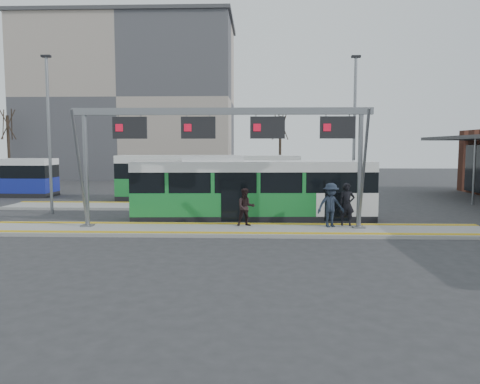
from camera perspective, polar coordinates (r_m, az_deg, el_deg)
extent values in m
plane|color=#2D2D30|center=(20.42, -0.91, -4.83)|extent=(120.00, 120.00, 0.00)
cube|color=gray|center=(20.41, -0.91, -4.63)|extent=(22.00, 3.00, 0.15)
cube|color=gray|center=(28.73, -8.07, -1.71)|extent=(20.00, 3.00, 0.15)
cube|color=gold|center=(21.52, -0.75, -3.86)|extent=(22.00, 0.35, 0.02)
cube|color=gold|center=(19.26, -1.09, -4.98)|extent=(22.00, 0.35, 0.02)
cube|color=gold|center=(29.85, -7.69, -1.27)|extent=(20.00, 0.35, 0.02)
cylinder|color=slate|center=(21.73, -18.28, 2.62)|extent=(0.20, 0.20, 5.05)
cube|color=slate|center=(21.99, -18.08, -3.89)|extent=(0.50, 0.50, 0.06)
cylinder|color=slate|center=(21.08, -18.93, 2.52)|extent=(0.12, 1.46, 4.90)
cylinder|color=slate|center=(20.86, 14.40, 2.61)|extent=(0.20, 0.20, 5.05)
cube|color=slate|center=(21.13, 14.24, -4.16)|extent=(0.50, 0.50, 0.06)
cylinder|color=slate|center=(20.18, 14.83, 2.51)|extent=(0.12, 1.46, 4.90)
cube|color=slate|center=(20.47, -2.31, 9.80)|extent=(13.00, 0.25, 0.30)
cube|color=black|center=(21.11, -13.29, 7.63)|extent=(1.50, 0.12, 0.95)
cube|color=red|center=(21.17, -14.52, 7.59)|extent=(0.32, 0.02, 0.32)
cube|color=black|center=(20.53, -5.11, 7.82)|extent=(1.50, 0.12, 0.95)
cube|color=red|center=(20.52, -6.39, 7.80)|extent=(0.32, 0.02, 0.32)
cube|color=black|center=(20.38, 3.37, 7.85)|extent=(1.50, 0.12, 0.95)
cube|color=red|center=(20.30, 2.09, 7.86)|extent=(0.32, 0.02, 0.32)
cube|color=black|center=(20.66, 11.79, 7.71)|extent=(1.50, 0.12, 0.95)
cube|color=red|center=(20.52, 10.58, 7.75)|extent=(0.32, 0.02, 0.32)
cylinder|color=slate|center=(33.09, 26.64, 2.32)|extent=(0.14, 0.14, 4.30)
cube|color=#A99B8D|center=(58.28, -13.14, 10.65)|extent=(24.00, 12.00, 18.00)
cube|color=#3F3F42|center=(59.83, -13.35, 19.46)|extent=(24.50, 12.50, 0.40)
cube|color=black|center=(23.55, 1.60, -3.02)|extent=(11.96, 3.17, 0.35)
cube|color=#1B7F33|center=(23.45, 1.60, -1.23)|extent=(11.96, 3.17, 1.14)
cube|color=black|center=(23.35, 1.61, 1.36)|extent=(11.96, 3.09, 0.99)
cube|color=white|center=(23.31, 1.62, 3.17)|extent=(11.96, 3.17, 0.49)
cube|color=orange|center=(24.32, 15.69, 2.84)|extent=(0.15, 1.76, 0.28)
cube|color=white|center=(23.28, -3.25, 4.14)|extent=(3.05, 1.92, 0.30)
cylinder|color=black|center=(22.59, -8.84, -2.63)|extent=(1.00, 0.35, 0.99)
cylinder|color=black|center=(24.76, -8.15, -1.90)|extent=(1.00, 0.35, 0.99)
cylinder|color=black|center=(22.86, 10.67, -2.56)|extent=(1.00, 0.35, 0.99)
cylinder|color=black|center=(25.01, 9.64, -1.85)|extent=(1.00, 0.35, 0.99)
cube|color=black|center=(32.31, -3.81, -0.68)|extent=(12.37, 2.70, 0.36)
cube|color=#1B7F33|center=(32.23, -3.82, 0.69)|extent=(12.37, 2.70, 1.18)
cube|color=black|center=(32.16, -3.83, 2.65)|extent=(12.37, 2.63, 1.03)
cube|color=white|center=(32.13, -3.84, 4.03)|extent=(12.37, 2.70, 0.51)
cylinder|color=black|center=(31.84, -11.78, -0.27)|extent=(1.03, 0.32, 1.03)
cylinder|color=black|center=(34.10, -10.88, 0.13)|extent=(1.03, 0.32, 1.03)
cylinder|color=black|center=(30.97, 2.82, -0.32)|extent=(1.03, 0.32, 1.03)
cylinder|color=black|center=(33.29, 2.74, 0.09)|extent=(1.03, 0.32, 1.03)
cylinder|color=black|center=(37.19, -25.53, 0.06)|extent=(0.94, 0.30, 0.93)
cylinder|color=black|center=(39.03, -24.07, 0.35)|extent=(0.94, 0.30, 0.93)
imported|color=black|center=(21.47, 12.89, -1.48)|extent=(0.72, 0.49, 1.91)
imported|color=black|center=(20.81, 0.71, -1.86)|extent=(0.94, 0.80, 1.69)
imported|color=#1D2635|center=(20.93, 11.01, -1.57)|extent=(1.41, 1.05, 1.94)
cylinder|color=#382B21|center=(52.25, -4.00, 4.92)|extent=(0.28, 0.28, 6.22)
cylinder|color=#382B21|center=(50.41, 4.91, 5.29)|extent=(0.28, 0.28, 6.91)
cylinder|color=#382B21|center=(55.05, -26.37, 4.76)|extent=(0.28, 0.28, 6.92)
cylinder|color=slate|center=(27.50, -22.24, 6.31)|extent=(0.16, 0.16, 8.48)
cube|color=black|center=(27.91, -22.57, 15.04)|extent=(0.50, 0.25, 0.12)
cylinder|color=slate|center=(26.75, 13.75, 6.68)|extent=(0.16, 0.16, 8.56)
cube|color=black|center=(27.18, 13.96, 15.73)|extent=(0.50, 0.25, 0.12)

